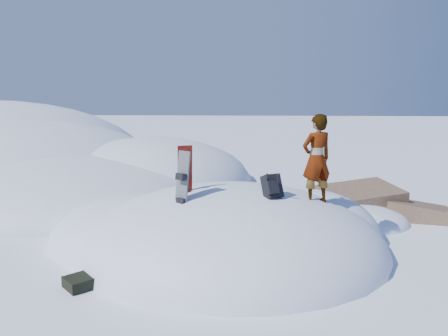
# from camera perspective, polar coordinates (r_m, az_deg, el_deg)

# --- Properties ---
(ground) EXTENTS (120.00, 120.00, 0.00)m
(ground) POSITION_cam_1_polar(r_m,az_deg,el_deg) (10.09, 0.93, -10.77)
(ground) COLOR white
(ground) RESTS_ON ground
(snow_mound) EXTENTS (8.00, 6.00, 3.00)m
(snow_mound) POSITION_cam_1_polar(r_m,az_deg,el_deg) (10.32, 0.01, -10.29)
(snow_mound) COLOR silver
(snow_mound) RESTS_ON ground
(snow_ridge) EXTENTS (21.50, 18.50, 6.40)m
(snow_ridge) POSITION_cam_1_polar(r_m,az_deg,el_deg) (22.39, -25.65, -0.30)
(snow_ridge) COLOR silver
(snow_ridge) RESTS_ON ground
(rock_outcrop) EXTENTS (4.68, 4.41, 1.68)m
(rock_outcrop) POSITION_cam_1_polar(r_m,az_deg,el_deg) (13.36, 17.72, -6.00)
(rock_outcrop) COLOR brown
(rock_outcrop) RESTS_ON ground
(snowboard_red) EXTENTS (0.35, 0.29, 1.68)m
(snowboard_red) POSITION_cam_1_polar(r_m,az_deg,el_deg) (9.46, -5.15, -1.96)
(snowboard_red) COLOR #B01709
(snowboard_red) RESTS_ON snow_mound
(snowboard_dark) EXTENTS (0.40, 0.39, 1.68)m
(snowboard_dark) POSITION_cam_1_polar(r_m,az_deg,el_deg) (8.90, -5.58, -3.08)
(snowboard_dark) COLOR black
(snowboard_dark) RESTS_ON snow_mound
(backpack) EXTENTS (0.51, 0.57, 0.59)m
(backpack) POSITION_cam_1_polar(r_m,az_deg,el_deg) (9.07, 6.30, -2.43)
(backpack) COLOR black
(backpack) RESTS_ON snow_mound
(gear_pile) EXTENTS (0.99, 0.87, 0.26)m
(gear_pile) POSITION_cam_1_polar(r_m,az_deg,el_deg) (8.74, -17.13, -13.66)
(gear_pile) COLOR black
(gear_pile) RESTS_ON ground
(person) EXTENTS (0.83, 0.72, 1.91)m
(person) POSITION_cam_1_polar(r_m,az_deg,el_deg) (9.48, 11.99, 1.15)
(person) COLOR slate
(person) RESTS_ON snow_mound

